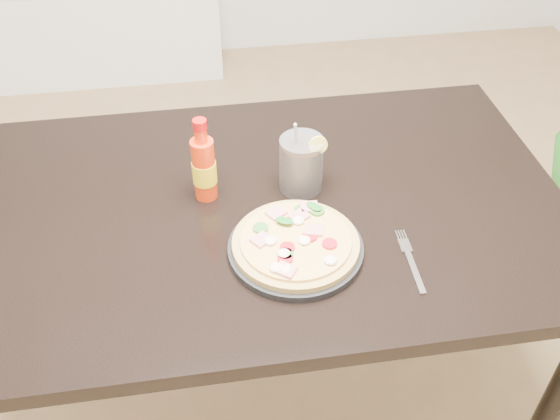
{
  "coord_description": "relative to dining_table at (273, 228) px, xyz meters",
  "views": [
    {
      "loc": [
        -0.26,
        -1.14,
        1.71
      ],
      "look_at": [
        -0.11,
        -0.15,
        0.83
      ],
      "focal_mm": 40.0,
      "sensor_mm": 36.0,
      "label": 1
    }
  ],
  "objects": [
    {
      "name": "floor",
      "position": [
        0.11,
        0.03,
        -0.67
      ],
      "size": [
        4.5,
        4.5,
        0.0
      ],
      "primitive_type": "plane",
      "color": "#9E7A51",
      "rests_on": "ground"
    },
    {
      "name": "dining_table",
      "position": [
        0.0,
        0.0,
        0.0
      ],
      "size": [
        1.4,
        0.9,
        0.75
      ],
      "color": "black",
      "rests_on": "ground"
    },
    {
      "name": "plate",
      "position": [
        0.03,
        -0.17,
        0.09
      ],
      "size": [
        0.29,
        0.29,
        0.02
      ],
      "primitive_type": "cylinder",
      "color": "black",
      "rests_on": "dining_table"
    },
    {
      "name": "pizza",
      "position": [
        0.03,
        -0.17,
        0.11
      ],
      "size": [
        0.27,
        0.27,
        0.03
      ],
      "color": "tan",
      "rests_on": "plate"
    },
    {
      "name": "hot_sauce_bottle",
      "position": [
        -0.15,
        0.05,
        0.17
      ],
      "size": [
        0.06,
        0.06,
        0.21
      ],
      "rotation": [
        0.0,
        0.0,
        -0.07
      ],
      "color": "red",
      "rests_on": "dining_table"
    },
    {
      "name": "cola_cup",
      "position": [
        0.08,
        0.05,
        0.15
      ],
      "size": [
        0.11,
        0.1,
        0.19
      ],
      "rotation": [
        0.0,
        0.0,
        0.24
      ],
      "color": "black",
      "rests_on": "dining_table"
    },
    {
      "name": "fork",
      "position": [
        0.26,
        -0.23,
        0.09
      ],
      "size": [
        0.03,
        0.19,
        0.0
      ],
      "rotation": [
        0.0,
        0.0,
        -0.04
      ],
      "color": "silver",
      "rests_on": "dining_table"
    },
    {
      "name": "media_console",
      "position": [
        -0.69,
        2.1,
        -0.42
      ],
      "size": [
        1.4,
        0.34,
        0.5
      ],
      "primitive_type": "cube",
      "color": "white",
      "rests_on": "ground"
    }
  ]
}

